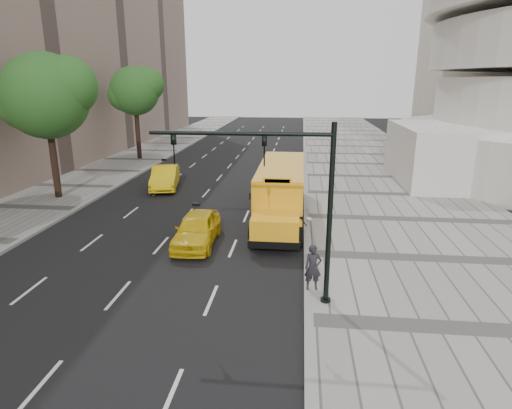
# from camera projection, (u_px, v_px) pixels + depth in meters

# --- Properties ---
(ground) EXTENTS (140.00, 140.00, 0.00)m
(ground) POSITION_uv_depth(u_px,v_px,m) (204.00, 215.00, 25.28)
(ground) COLOR black
(ground) RESTS_ON ground
(sidewalk_museum) EXTENTS (12.00, 140.00, 0.15)m
(sidewalk_museum) POSITION_uv_depth(u_px,v_px,m) (413.00, 220.00, 24.05)
(sidewalk_museum) COLOR #98948F
(sidewalk_museum) RESTS_ON ground
(sidewalk_far) EXTENTS (6.00, 140.00, 0.15)m
(sidewalk_far) POSITION_uv_depth(u_px,v_px,m) (30.00, 208.00, 26.38)
(sidewalk_far) COLOR #98948F
(sidewalk_far) RESTS_ON ground
(curb_museum) EXTENTS (0.30, 140.00, 0.15)m
(curb_museum) POSITION_uv_depth(u_px,v_px,m) (306.00, 217.00, 24.65)
(curb_museum) COLOR gray
(curb_museum) RESTS_ON ground
(curb_far) EXTENTS (0.30, 140.00, 0.15)m
(curb_far) POSITION_uv_depth(u_px,v_px,m) (76.00, 209.00, 26.07)
(curb_far) COLOR gray
(curb_far) RESTS_ON ground
(tree_b) EXTENTS (6.04, 5.37, 9.40)m
(tree_b) POSITION_uv_depth(u_px,v_px,m) (47.00, 95.00, 26.81)
(tree_b) COLOR black
(tree_b) RESTS_ON ground
(tree_c) EXTENTS (5.24, 4.65, 9.02)m
(tree_c) POSITION_uv_depth(u_px,v_px,m) (135.00, 90.00, 41.01)
(tree_c) COLOR black
(tree_c) RESTS_ON ground
(school_bus) EXTENTS (2.96, 11.56, 3.19)m
(school_bus) POSITION_uv_depth(u_px,v_px,m) (281.00, 186.00, 24.66)
(school_bus) COLOR #FFAC19
(school_bus) RESTS_ON ground
(taxi_near) EXTENTS (1.94, 4.60, 1.55)m
(taxi_near) POSITION_uv_depth(u_px,v_px,m) (197.00, 229.00, 20.54)
(taxi_near) COLOR yellow
(taxi_near) RESTS_ON ground
(taxi_far) EXTENTS (2.71, 5.25, 1.65)m
(taxi_far) POSITION_uv_depth(u_px,v_px,m) (165.00, 177.00, 31.31)
(taxi_far) COLOR yellow
(taxi_far) RESTS_ON ground
(pedestrian) EXTENTS (0.69, 0.51, 1.74)m
(pedestrian) POSITION_uv_depth(u_px,v_px,m) (313.00, 267.00, 15.74)
(pedestrian) COLOR #252227
(pedestrian) RESTS_ON sidewalk_museum
(traffic_signal) EXTENTS (6.18, 0.36, 6.40)m
(traffic_signal) POSITION_uv_depth(u_px,v_px,m) (288.00, 192.00, 14.14)
(traffic_signal) COLOR black
(traffic_signal) RESTS_ON ground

